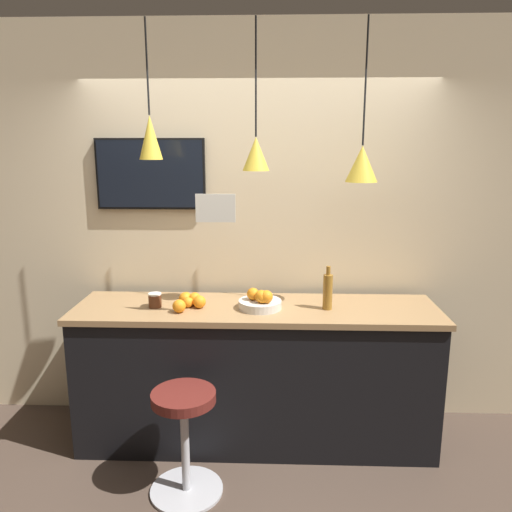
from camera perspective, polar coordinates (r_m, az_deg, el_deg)
ground_plane at (r=3.24m, az=-0.49°, el=-26.78°), size 14.00×14.00×0.00m
back_wall at (r=3.68m, az=0.23°, el=3.17°), size 8.00×0.06×2.90m
service_counter at (r=3.56m, az=-0.00°, el=-13.34°), size 2.45×0.63×0.99m
bar_stool at (r=3.13m, az=-8.17°, el=-18.80°), size 0.44×0.44×0.65m
fruit_bowl at (r=3.32m, az=0.49°, el=-5.24°), size 0.29×0.29×0.14m
orange_pile at (r=3.39m, az=-7.67°, el=-5.10°), size 0.20×0.30×0.09m
juice_bottle at (r=3.32m, az=8.20°, el=-3.99°), size 0.06×0.06×0.29m
spread_jar at (r=3.42m, az=-11.47°, el=-4.97°), size 0.09×0.09×0.10m
pendant_lamp_left at (r=3.28m, az=-11.99°, el=13.19°), size 0.15×0.15×0.84m
pendant_lamp_middle at (r=3.18m, az=-0.01°, el=11.71°), size 0.17×0.17×0.91m
pendant_lamp_right at (r=3.23m, az=12.01°, el=10.35°), size 0.20×0.20×0.98m
mounted_tv at (r=3.68m, az=-11.95°, el=9.15°), size 0.78×0.04×0.50m
hanging_menu_board at (r=3.01m, az=-4.65°, el=5.47°), size 0.24×0.01×0.17m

